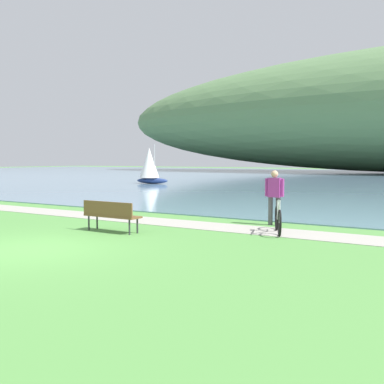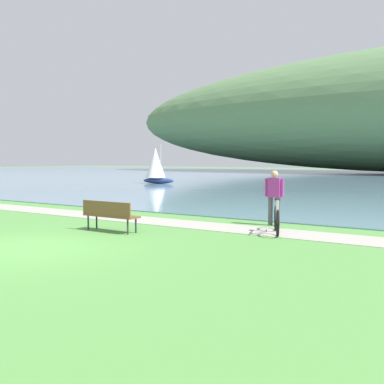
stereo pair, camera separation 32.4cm
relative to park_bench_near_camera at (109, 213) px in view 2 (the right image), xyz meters
name	(u,v)px [view 2 (the right image)]	position (x,y,z in m)	size (l,w,h in m)	color
ground_plane	(28,249)	(0.13, -2.83, -0.52)	(200.00, 200.00, 0.00)	#518E42
shoreline_path	(164,222)	(0.13, 2.44, -0.52)	(60.00, 1.50, 0.01)	#A39E93
park_bench_near_camera	(109,213)	(0.00, 0.00, 0.00)	(1.81, 0.50, 0.88)	brown
bicycle_leaning_near_bench	(277,219)	(4.11, 2.27, -0.12)	(0.81, 1.62, 1.01)	black
person_at_shoreline	(274,194)	(3.43, 3.69, 0.46)	(0.61, 0.25, 1.71)	#4C4C51
sailboat_nearest_to_shore	(156,165)	(-14.29, 20.71, 1.06)	(2.88, 1.94, 3.27)	navy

